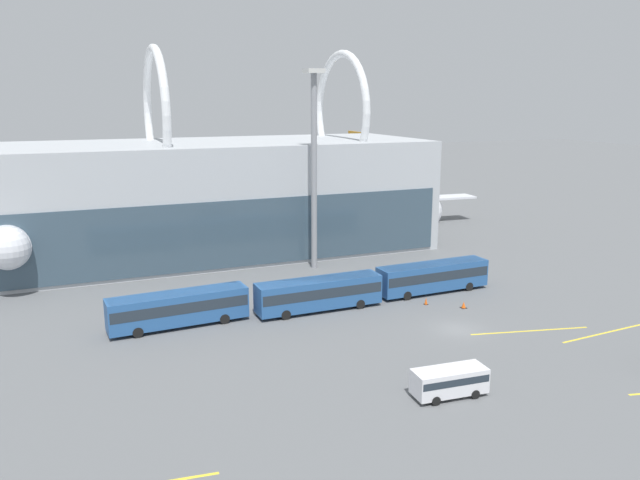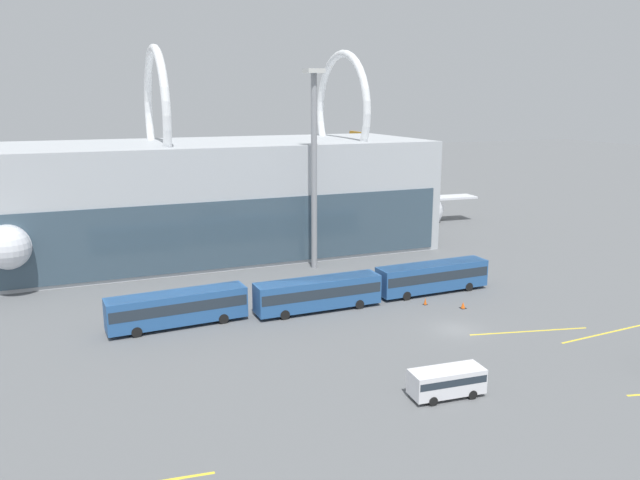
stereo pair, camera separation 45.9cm
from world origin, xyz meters
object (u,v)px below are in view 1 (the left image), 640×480
(airliner_at_gate_far, at_px, (383,196))
(floodlight_mast, at_px, (314,157))
(traffic_cone_1, at_px, (464,305))
(airliner_at_gate_near, at_px, (2,218))
(service_van_foreground, at_px, (449,380))
(shuttle_bus_0, at_px, (179,307))
(traffic_cone_0, at_px, (426,301))
(shuttle_bus_1, at_px, (319,292))
(shuttle_bus_2, at_px, (433,275))

(airliner_at_gate_far, bearing_deg, floodlight_mast, -41.68)
(floodlight_mast, relative_size, traffic_cone_1, 37.02)
(airliner_at_gate_near, relative_size, traffic_cone_1, 63.68)
(airliner_at_gate_far, bearing_deg, service_van_foreground, -19.42)
(shuttle_bus_0, height_order, traffic_cone_0, shuttle_bus_0)
(service_van_foreground, xyz_separation_m, traffic_cone_1, (12.87, 16.33, -0.95))
(airliner_at_gate_far, bearing_deg, airliner_at_gate_near, -86.62)
(airliner_at_gate_far, distance_m, service_van_foreground, 63.12)
(airliner_at_gate_far, xyz_separation_m, service_van_foreground, (-25.21, -57.73, -3.98))
(shuttle_bus_1, relative_size, traffic_cone_1, 19.79)
(shuttle_bus_1, bearing_deg, shuttle_bus_2, 2.45)
(shuttle_bus_2, xyz_separation_m, service_van_foreground, (-12.80, -22.35, -0.71))
(floodlight_mast, distance_m, traffic_cone_1, 26.78)
(shuttle_bus_0, relative_size, traffic_cone_0, 17.46)
(shuttle_bus_0, relative_size, shuttle_bus_2, 1.01)
(airliner_at_gate_near, xyz_separation_m, traffic_cone_0, (43.22, -39.67, -5.23))
(shuttle_bus_0, bearing_deg, shuttle_bus_1, -7.01)
(airliner_at_gate_near, distance_m, floodlight_mast, 44.12)
(traffic_cone_1, bearing_deg, shuttle_bus_0, 168.01)
(service_van_foreground, relative_size, floodlight_mast, 0.23)
(airliner_at_gate_near, bearing_deg, shuttle_bus_0, 20.26)
(airliner_at_gate_far, height_order, traffic_cone_0, airliner_at_gate_far)
(shuttle_bus_0, height_order, shuttle_bus_2, same)
(airliner_at_gate_near, bearing_deg, shuttle_bus_2, 46.37)
(traffic_cone_1, bearing_deg, service_van_foreground, -128.25)
(shuttle_bus_1, xyz_separation_m, shuttle_bus_2, (14.38, 0.80, 0.00))
(shuttle_bus_1, height_order, service_van_foreground, shuttle_bus_1)
(airliner_at_gate_near, bearing_deg, airliner_at_gate_far, 83.65)
(traffic_cone_1, bearing_deg, airliner_at_gate_near, 137.64)
(floodlight_mast, height_order, traffic_cone_0, floodlight_mast)
(shuttle_bus_0, distance_m, traffic_cone_1, 29.51)
(shuttle_bus_1, distance_m, service_van_foreground, 21.62)
(floodlight_mast, distance_m, traffic_cone_0, 23.92)
(shuttle_bus_1, bearing_deg, traffic_cone_0, -14.04)
(shuttle_bus_0, bearing_deg, traffic_cone_1, -15.43)
(service_van_foreground, bearing_deg, floodlight_mast, -92.53)
(airliner_at_gate_near, bearing_deg, shuttle_bus_1, 35.16)
(shuttle_bus_0, bearing_deg, shuttle_bus_2, -3.64)
(traffic_cone_0, bearing_deg, shuttle_bus_0, 172.07)
(shuttle_bus_0, height_order, floodlight_mast, floodlight_mast)
(airliner_at_gate_near, xyz_separation_m, floodlight_mast, (37.75, -21.08, 8.79))
(airliner_at_gate_far, xyz_separation_m, shuttle_bus_0, (-41.16, -35.29, -3.27))
(airliner_at_gate_near, relative_size, airliner_at_gate_far, 1.20)
(shuttle_bus_1, xyz_separation_m, traffic_cone_0, (11.37, -2.69, -1.61))
(shuttle_bus_2, distance_m, traffic_cone_0, 4.88)
(airliner_at_gate_near, height_order, shuttle_bus_0, airliner_at_gate_near)
(shuttle_bus_2, distance_m, service_van_foreground, 25.77)
(airliner_at_gate_far, bearing_deg, shuttle_bus_1, -32.34)
(service_van_foreground, bearing_deg, airliner_at_gate_near, -56.21)
(shuttle_bus_1, distance_m, traffic_cone_1, 15.45)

